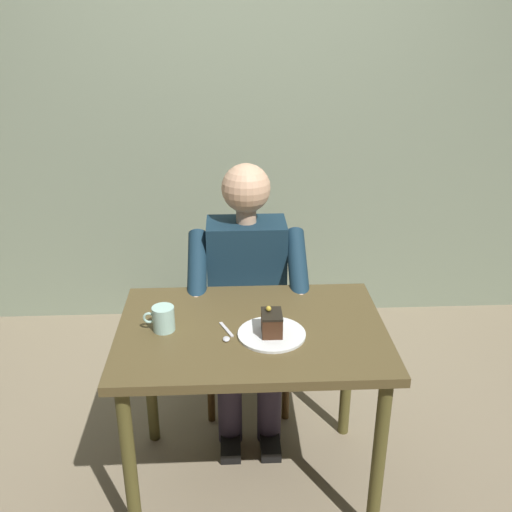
{
  "coord_description": "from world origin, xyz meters",
  "views": [
    {
      "loc": [
        0.08,
        1.91,
        1.88
      ],
      "look_at": [
        -0.02,
        -0.1,
        1.0
      ],
      "focal_mm": 41.06,
      "sensor_mm": 36.0,
      "label": 1
    }
  ],
  "objects_px": {
    "cake_slice": "(272,323)",
    "chair": "(246,307)",
    "seated_person": "(247,294)",
    "dining_table": "(252,350)",
    "dessert_spoon": "(226,334)",
    "coffee_cup": "(163,318)"
  },
  "relations": [
    {
      "from": "cake_slice",
      "to": "chair",
      "type": "bearing_deg",
      "value": -84.39
    },
    {
      "from": "cake_slice",
      "to": "seated_person",
      "type": "bearing_deg",
      "value": -82.67
    },
    {
      "from": "dining_table",
      "to": "dessert_spoon",
      "type": "relative_size",
      "value": 7.17
    },
    {
      "from": "seated_person",
      "to": "coffee_cup",
      "type": "distance_m",
      "value": 0.61
    },
    {
      "from": "coffee_cup",
      "to": "dessert_spoon",
      "type": "distance_m",
      "value": 0.24
    },
    {
      "from": "coffee_cup",
      "to": "dessert_spoon",
      "type": "relative_size",
      "value": 0.84
    },
    {
      "from": "coffee_cup",
      "to": "dining_table",
      "type": "bearing_deg",
      "value": -179.99
    },
    {
      "from": "chair",
      "to": "coffee_cup",
      "type": "xyz_separation_m",
      "value": [
        0.33,
        0.66,
        0.32
      ]
    },
    {
      "from": "dining_table",
      "to": "chair",
      "type": "distance_m",
      "value": 0.69
    },
    {
      "from": "chair",
      "to": "dessert_spoon",
      "type": "distance_m",
      "value": 0.77
    },
    {
      "from": "cake_slice",
      "to": "dessert_spoon",
      "type": "relative_size",
      "value": 0.73
    },
    {
      "from": "chair",
      "to": "cake_slice",
      "type": "distance_m",
      "value": 0.79
    },
    {
      "from": "chair",
      "to": "seated_person",
      "type": "bearing_deg",
      "value": 90.0
    },
    {
      "from": "chair",
      "to": "coffee_cup",
      "type": "distance_m",
      "value": 0.81
    },
    {
      "from": "seated_person",
      "to": "coffee_cup",
      "type": "xyz_separation_m",
      "value": [
        0.33,
        0.49,
        0.16
      ]
    },
    {
      "from": "seated_person",
      "to": "cake_slice",
      "type": "xyz_separation_m",
      "value": [
        -0.07,
        0.55,
        0.16
      ]
    },
    {
      "from": "cake_slice",
      "to": "dining_table",
      "type": "bearing_deg",
      "value": -39.57
    },
    {
      "from": "dessert_spoon",
      "to": "seated_person",
      "type": "bearing_deg",
      "value": -99.91
    },
    {
      "from": "cake_slice",
      "to": "coffee_cup",
      "type": "bearing_deg",
      "value": -8.35
    },
    {
      "from": "seated_person",
      "to": "dessert_spoon",
      "type": "xyz_separation_m",
      "value": [
        0.1,
        0.54,
        0.11
      ]
    },
    {
      "from": "coffee_cup",
      "to": "chair",
      "type": "bearing_deg",
      "value": -116.34
    },
    {
      "from": "dining_table",
      "to": "cake_slice",
      "type": "bearing_deg",
      "value": 140.43
    }
  ]
}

